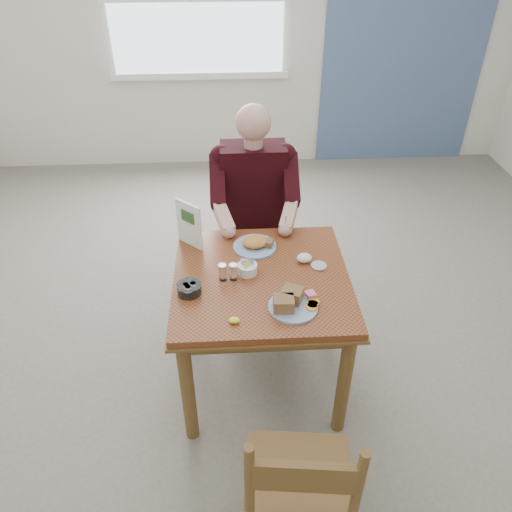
{
  "coord_description": "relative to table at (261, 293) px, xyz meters",
  "views": [
    {
      "loc": [
        -0.15,
        -2.01,
        2.34
      ],
      "look_at": [
        -0.03,
        0.0,
        0.88
      ],
      "focal_mm": 35.0,
      "sensor_mm": 36.0,
      "label": 1
    }
  ],
  "objects": [
    {
      "name": "creamer",
      "position": [
        -0.36,
        -0.11,
        0.14
      ],
      "size": [
        0.14,
        0.14,
        0.05
      ],
      "color": "white",
      "rests_on": "table"
    },
    {
      "name": "shakers",
      "position": [
        -0.17,
        -0.02,
        0.16
      ],
      "size": [
        0.1,
        0.04,
        0.09
      ],
      "color": "white",
      "rests_on": "table"
    },
    {
      "name": "chair_near",
      "position": [
        0.08,
        -1.0,
        -0.16
      ],
      "size": [
        0.46,
        0.46,
        0.95
      ],
      "color": "brown",
      "rests_on": "ground"
    },
    {
      "name": "metal_dish",
      "position": [
        0.31,
        0.06,
        0.12
      ],
      "size": [
        0.11,
        0.11,
        0.01
      ],
      "primitive_type": "cylinder",
      "rotation": [
        0.0,
        0.0,
        -0.35
      ],
      "color": "silver",
      "rests_on": "table"
    },
    {
      "name": "far_plate",
      "position": [
        -0.02,
        0.26,
        0.14
      ],
      "size": [
        0.3,
        0.3,
        0.06
      ],
      "color": "white",
      "rests_on": "table"
    },
    {
      "name": "lemon_wedge",
      "position": [
        -0.15,
        -0.34,
        0.13
      ],
      "size": [
        0.06,
        0.05,
        0.03
      ],
      "primitive_type": "ellipsoid",
      "rotation": [
        0.0,
        0.0,
        0.32
      ],
      "color": "#F0F333",
      "rests_on": "table"
    },
    {
      "name": "wall_back",
      "position": [
        0.0,
        3.0,
        0.76
      ],
      "size": [
        5.5,
        0.0,
        5.5
      ],
      "primitive_type": "plane",
      "rotation": [
        1.57,
        0.0,
        0.0
      ],
      "color": "beige",
      "rests_on": "ground"
    },
    {
      "name": "accent_panel",
      "position": [
        1.6,
        2.98,
        0.76
      ],
      "size": [
        1.6,
        0.02,
        2.8
      ],
      "primitive_type": "cube",
      "color": "#4B638B",
      "rests_on": "ground"
    },
    {
      "name": "caddy",
      "position": [
        -0.07,
        0.03,
        0.14
      ],
      "size": [
        0.11,
        0.11,
        0.08
      ],
      "color": "white",
      "rests_on": "table"
    },
    {
      "name": "chair_far",
      "position": [
        0.0,
        0.8,
        -0.16
      ],
      "size": [
        0.42,
        0.42,
        0.95
      ],
      "color": "brown",
      "rests_on": "ground"
    },
    {
      "name": "napkin",
      "position": [
        0.24,
        0.11,
        0.14
      ],
      "size": [
        0.09,
        0.08,
        0.05
      ],
      "primitive_type": "ellipsoid",
      "rotation": [
        0.0,
        0.0,
        -0.14
      ],
      "color": "white",
      "rests_on": "table"
    },
    {
      "name": "near_plate",
      "position": [
        0.12,
        -0.24,
        0.14
      ],
      "size": [
        0.28,
        0.28,
        0.08
      ],
      "color": "white",
      "rests_on": "table"
    },
    {
      "name": "table",
      "position": [
        0.0,
        0.0,
        0.0
      ],
      "size": [
        0.92,
        0.92,
        0.75
      ],
      "color": "brown",
      "rests_on": "ground"
    },
    {
      "name": "menu",
      "position": [
        -0.38,
        0.31,
        0.25
      ],
      "size": [
        0.14,
        0.13,
        0.27
      ],
      "color": "white",
      "rests_on": "table"
    },
    {
      "name": "floor",
      "position": [
        0.0,
        0.0,
        -0.64
      ],
      "size": [
        6.0,
        6.0,
        0.0
      ],
      "primitive_type": "plane",
      "color": "#645D51",
      "rests_on": "ground"
    },
    {
      "name": "diner",
      "position": [
        0.0,
        0.71,
        0.17
      ],
      "size": [
        0.53,
        0.56,
        1.39
      ],
      "color": "gray",
      "rests_on": "chair_far"
    }
  ]
}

